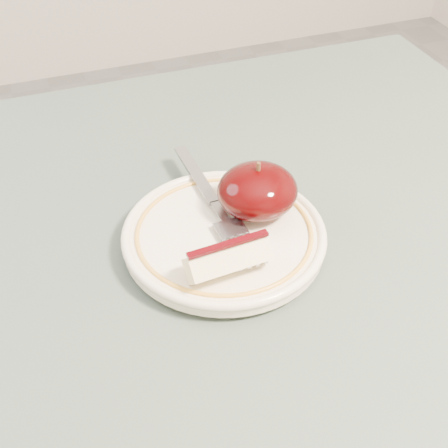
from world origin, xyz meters
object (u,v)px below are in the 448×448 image
object	(u,v)px
plate	(224,236)
apple_half	(257,191)
table	(220,394)
fork	(215,204)

from	to	relation	value
plate	apple_half	bearing A→B (deg)	25.40
table	plate	world-z (taller)	plate
plate	fork	distance (m)	0.04
table	plate	bearing A→B (deg)	67.98
fork	plate	bearing A→B (deg)	171.80
table	fork	size ratio (longest dim) A/B	4.61
table	fork	xyz separation A→B (m)	(0.04, 0.13, 0.11)
table	plate	xyz separation A→B (m)	(0.04, 0.09, 0.10)
plate	fork	world-z (taller)	fork
plate	fork	bearing A→B (deg)	83.83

